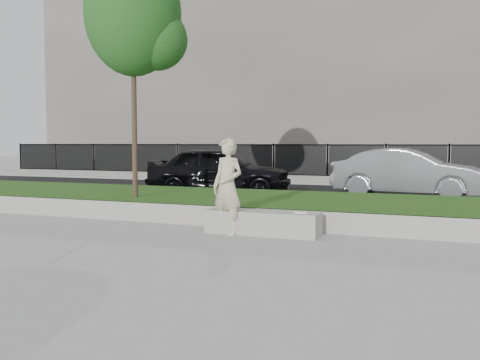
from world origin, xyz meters
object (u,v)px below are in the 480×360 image
at_px(man, 228,187).
at_px(book, 300,212).
at_px(stone_bench, 262,223).
at_px(young_tree, 137,17).
at_px(car_dark, 219,171).
at_px(car_silver, 409,173).

bearing_deg(man, book, 28.84).
bearing_deg(book, stone_bench, 158.66).
bearing_deg(man, stone_bench, 39.84).
distance_m(stone_bench, book, 0.74).
distance_m(young_tree, car_dark, 5.80).
bearing_deg(stone_bench, book, 0.46).
xyz_separation_m(man, young_tree, (-2.99, 1.79, 3.61)).
bearing_deg(book, man, 168.45).
bearing_deg(car_dark, young_tree, 170.24).
height_order(stone_bench, book, book).
xyz_separation_m(book, car_dark, (-4.23, 6.02, 0.35)).
distance_m(man, young_tree, 5.02).
distance_m(stone_bench, car_dark, 7.01).
height_order(man, car_silver, man).
bearing_deg(book, car_silver, 58.88).
xyz_separation_m(man, book, (1.28, 0.23, -0.43)).
bearing_deg(car_dark, man, -163.95).
bearing_deg(car_dark, car_silver, -83.82).
distance_m(man, book, 1.37).
bearing_deg(stone_bench, young_tree, 156.44).
xyz_separation_m(stone_bench, man, (-0.58, -0.23, 0.66)).
height_order(stone_bench, car_silver, car_silver).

